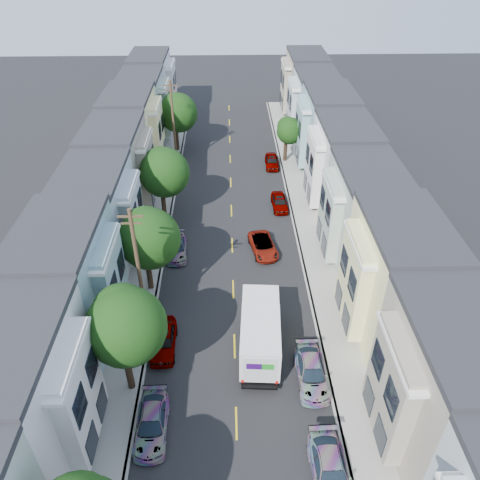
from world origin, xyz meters
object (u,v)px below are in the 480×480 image
object	(u,v)px
tree_b	(125,327)
parked_right_d	(272,161)
parked_left_d	(177,248)
parked_right_a	(330,473)
utility_pole_near	(139,273)
fedex_truck	(260,332)
parked_right_b	(311,372)
parked_left_b	(152,424)
tree_far_r	(289,131)
lead_sedan	(263,246)
tree_c	(148,239)
utility_pole_far	(174,125)
tree_e	(177,113)
parked_right_c	(279,202)
tree_d	(164,173)
parked_left_c	(163,340)

from	to	relation	value
tree_b	parked_right_d	distance (m)	33.45
tree_b	parked_right_d	size ratio (longest dim) A/B	1.96
parked_left_d	parked_right_a	bearing A→B (deg)	-68.42
utility_pole_near	parked_right_d	xyz separation A→B (m)	(11.20, 25.86, -4.50)
fedex_truck	parked_right_b	bearing A→B (deg)	-34.73
utility_pole_near	parked_left_b	world-z (taller)	utility_pole_near
tree_far_r	fedex_truck	size ratio (longest dim) A/B	0.81
lead_sedan	parked_left_d	xyz separation A→B (m)	(-7.63, -0.10, 0.01)
tree_b	tree_c	xyz separation A→B (m)	(0.00, 9.59, -0.61)
utility_pole_far	parked_left_b	xyz separation A→B (m)	(1.40, -34.34, -4.50)
tree_c	tree_e	xyz separation A→B (m)	(0.00, 26.39, -0.00)
utility_pole_far	parked_right_b	distance (m)	33.21
parked_right_a	parked_right_d	distance (m)	37.37
tree_far_r	parked_right_a	distance (m)	38.90
utility_pole_near	parked_left_d	distance (m)	10.11
utility_pole_near	parked_right_c	size ratio (longest dim) A/B	2.53
tree_b	tree_d	xyz separation A→B (m)	(0.00, 20.31, -0.63)
lead_sedan	parked_right_c	size ratio (longest dim) A/B	1.11
tree_d	parked_right_b	world-z (taller)	tree_d
tree_c	parked_right_d	xyz separation A→B (m)	(11.20, 21.56, -4.23)
parked_right_d	parked_left_d	bearing A→B (deg)	-119.28
lead_sedan	parked_right_d	bearing A→B (deg)	72.72
tree_b	parked_left_c	size ratio (longest dim) A/B	1.76
tree_c	fedex_truck	distance (m)	10.91
parked_left_c	parked_left_d	xyz separation A→B (m)	(0.00, 10.90, -0.10)
tree_far_r	parked_left_b	xyz separation A→B (m)	(-11.79, -35.56, -3.17)
tree_e	parked_left_b	xyz separation A→B (m)	(1.40, -39.03, -4.22)
utility_pole_near	parked_left_d	world-z (taller)	utility_pole_near
tree_e	utility_pole_far	distance (m)	4.70
parked_left_b	parked_right_b	distance (m)	10.37
fedex_truck	parked_right_d	size ratio (longest dim) A/B	1.68
tree_e	parked_right_d	size ratio (longest dim) A/B	1.80
parked_left_b	tree_e	bearing A→B (deg)	90.96
parked_right_d	parked_right_c	bearing A→B (deg)	-89.22
parked_left_b	parked_right_a	world-z (taller)	parked_right_a
tree_far_r	tree_c	bearing A→B (deg)	-119.93
tree_b	tree_far_r	bearing A→B (deg)	67.91
utility_pole_far	parked_right_a	bearing A→B (deg)	-73.37
parked_right_a	parked_left_b	bearing A→B (deg)	160.59
tree_c	tree_d	bearing A→B (deg)	90.00
tree_d	parked_left_d	distance (m)	7.55
utility_pole_near	parked_right_a	distance (m)	16.66
utility_pole_near	parked_left_c	xyz separation A→B (m)	(1.40, -1.96, -4.43)
parked_left_d	parked_right_a	size ratio (longest dim) A/B	0.89
parked_left_b	parked_left_d	xyz separation A→B (m)	(0.00, 17.27, -0.03)
tree_far_r	utility_pole_far	size ratio (longest dim) A/B	0.54
tree_b	lead_sedan	bearing A→B (deg)	57.75
fedex_truck	parked_right_a	distance (m)	9.70
utility_pole_far	parked_right_b	bearing A→B (deg)	-70.10
tree_d	utility_pole_near	xyz separation A→B (m)	(0.00, -15.02, 0.29)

